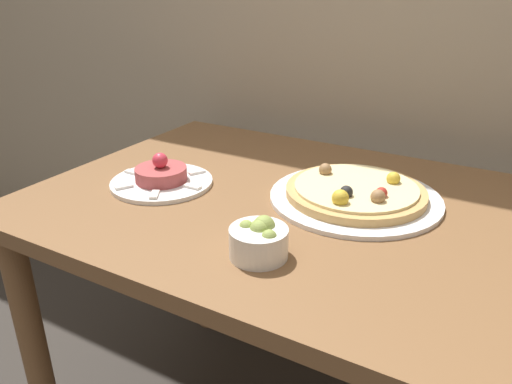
% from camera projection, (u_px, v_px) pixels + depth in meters
% --- Properties ---
extents(dining_table, '(1.19, 0.80, 0.76)m').
position_uv_depth(dining_table, '(308.00, 248.00, 1.09)').
color(dining_table, brown).
rests_on(dining_table, ground_plane).
extents(pizza_plate, '(0.37, 0.37, 0.06)m').
position_uv_depth(pizza_plate, '(356.00, 193.00, 1.06)').
color(pizza_plate, white).
rests_on(pizza_plate, dining_table).
extents(tartare_plate, '(0.23, 0.23, 0.08)m').
position_uv_depth(tartare_plate, '(161.00, 178.00, 1.14)').
color(tartare_plate, white).
rests_on(tartare_plate, dining_table).
extents(small_bowl, '(0.10, 0.10, 0.07)m').
position_uv_depth(small_bowl, '(259.00, 240.00, 0.85)').
color(small_bowl, white).
rests_on(small_bowl, dining_table).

